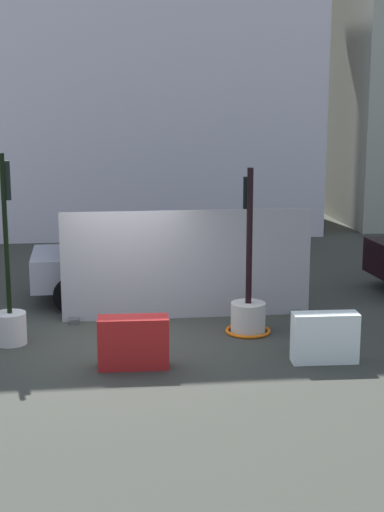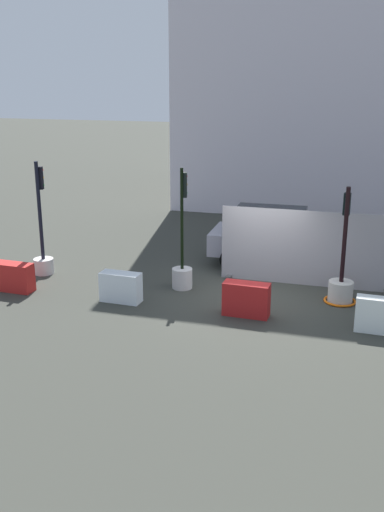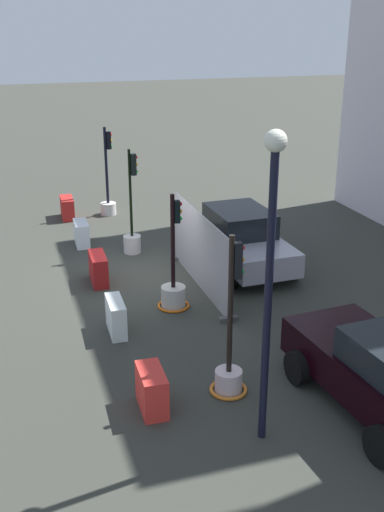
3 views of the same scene
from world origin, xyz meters
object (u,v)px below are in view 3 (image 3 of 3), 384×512
traffic_light_3 (229,363)px  construction_barrier_3 (116,317)px  street_lamp_post (270,257)px  construction_barrier_2 (98,269)px  traffic_light_1 (132,233)px  construction_barrier_1 (82,233)px  construction_barrier_4 (152,390)px  car_silver_hatchback (242,239)px  traffic_light_0 (108,197)px  construction_barrier_0 (67,208)px  traffic_light_2 (174,289)px

traffic_light_3 → construction_barrier_3: bearing=-152.3°
traffic_light_3 → street_lamp_post: size_ratio=0.61×
construction_barrier_2 → traffic_light_1: bearing=145.2°
construction_barrier_1 → construction_barrier_3: (6.52, -0.12, 0.02)m
traffic_light_1 → construction_barrier_4: traffic_light_1 is taller
car_silver_hatchback → construction_barrier_3: bearing=-55.6°
traffic_light_0 → car_silver_hatchback: 7.18m
traffic_light_0 → construction_barrier_2: bearing=-13.0°
construction_barrier_3 → construction_barrier_0: bearing=179.8°
traffic_light_3 → construction_barrier_4: (0.12, -1.65, -0.23)m
traffic_light_0 → construction_barrier_3: traffic_light_0 is taller
traffic_light_2 → construction_barrier_2: bearing=-143.8°
traffic_light_1 → construction_barrier_0: size_ratio=2.98×
construction_barrier_0 → street_lamp_post: (14.47, 1.70, 3.11)m
traffic_light_0 → street_lamp_post: street_lamp_post is taller
construction_barrier_4 → construction_barrier_2: bearing=179.4°
traffic_light_2 → street_lamp_post: street_lamp_post is taller
traffic_light_2 → construction_barrier_4: (4.30, -1.68, -0.10)m
traffic_light_3 → construction_barrier_0: (-12.91, -1.65, -0.25)m
traffic_light_0 → construction_barrier_1: traffic_light_0 is taller
construction_barrier_1 → traffic_light_0: bearing=154.5°
construction_barrier_2 → construction_barrier_4: bearing=-0.6°
traffic_light_3 → construction_barrier_2: (-6.38, -1.58, -0.22)m
construction_barrier_3 → traffic_light_3: bearing=27.7°
traffic_light_0 → construction_barrier_0: (-0.03, -1.58, -0.32)m
construction_barrier_4 → construction_barrier_0: bearing=-180.0°
construction_barrier_2 → construction_barrier_3: construction_barrier_2 is taller
construction_barrier_0 → street_lamp_post: bearing=6.7°
street_lamp_post → car_silver_hatchback: bearing=160.5°
construction_barrier_3 → street_lamp_post: bearing=20.0°
construction_barrier_1 → construction_barrier_2: 3.36m
construction_barrier_0 → construction_barrier_1: (3.18, 0.08, 0.00)m
traffic_light_1 → traffic_light_3: (8.50, 0.10, -0.03)m
car_silver_hatchback → construction_barrier_1: bearing=-127.9°
traffic_light_0 → car_silver_hatchback: traffic_light_0 is taller
construction_barrier_1 → construction_barrier_2: bearing=-0.1°
construction_barrier_2 → traffic_light_0: bearing=167.0°
construction_barrier_1 → traffic_light_3: bearing=9.2°
car_silver_hatchback → street_lamp_post: (7.87, -2.78, 2.62)m
traffic_light_0 → traffic_light_1: 4.39m
construction_barrier_0 → traffic_light_1: bearing=19.3°
construction_barrier_2 → street_lamp_post: (7.93, 1.62, 3.08)m
construction_barrier_3 → traffic_light_0: bearing=170.5°
construction_barrier_1 → car_silver_hatchback: car_silver_hatchback is taller
traffic_light_0 → traffic_light_3: bearing=0.3°
construction_barrier_0 → street_lamp_post: 14.90m
traffic_light_2 → construction_barrier_2: size_ratio=2.65×
construction_barrier_0 → car_silver_hatchback: size_ratio=0.26×
traffic_light_3 → car_silver_hatchback: bearing=155.9°
car_silver_hatchback → traffic_light_1: bearing=-126.7°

